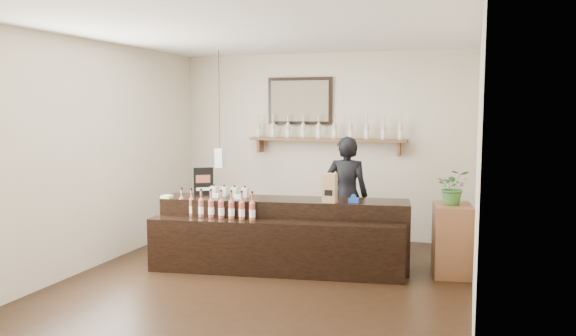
{
  "coord_description": "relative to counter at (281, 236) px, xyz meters",
  "views": [
    {
      "loc": [
        2.21,
        -5.82,
        1.99
      ],
      "look_at": [
        0.04,
        0.7,
        1.24
      ],
      "focal_mm": 35.0,
      "sensor_mm": 36.0,
      "label": 1
    }
  ],
  "objects": [
    {
      "name": "paper_bag",
      "position": [
        0.6,
        0.03,
        0.63
      ],
      "size": [
        0.16,
        0.13,
        0.35
      ],
      "color": "#A0804D",
      "rests_on": "counter"
    },
    {
      "name": "back_wall_decor",
      "position": [
        -0.15,
        1.79,
        1.36
      ],
      "size": [
        2.66,
        0.96,
        1.69
      ],
      "color": "brown",
      "rests_on": "ground"
    },
    {
      "name": "counter",
      "position": [
        0.0,
        0.0,
        0.0
      ],
      "size": [
        3.1,
        1.26,
        1.0
      ],
      "color": "black",
      "rests_on": "ground"
    },
    {
      "name": "shopkeeper",
      "position": [
        0.61,
        0.96,
        0.5
      ],
      "size": [
        0.69,
        0.48,
        1.81
      ],
      "primitive_type": "imported",
      "rotation": [
        0.0,
        0.0,
        3.21
      ],
      "color": "black",
      "rests_on": "ground"
    },
    {
      "name": "room_shell",
      "position": [
        0.01,
        -0.59,
        1.3
      ],
      "size": [
        5.0,
        5.0,
        5.0
      ],
      "color": "beige",
      "rests_on": "ground"
    },
    {
      "name": "potted_plant",
      "position": [
        2.01,
        0.4,
        0.65
      ],
      "size": [
        0.41,
        0.37,
        0.42
      ],
      "primitive_type": "imported",
      "rotation": [
        0.0,
        0.0,
        0.11
      ],
      "color": "#336629",
      "rests_on": "side_cabinet"
    },
    {
      "name": "promo_sign",
      "position": [
        -1.1,
        0.09,
        0.63
      ],
      "size": [
        0.23,
        0.15,
        0.36
      ],
      "color": "black",
      "rests_on": "counter"
    },
    {
      "name": "ground",
      "position": [
        0.01,
        -0.59,
        -0.4
      ],
      "size": [
        5.0,
        5.0,
        0.0
      ],
      "primitive_type": "plane",
      "color": "black",
      "rests_on": "ground"
    },
    {
      "name": "tape_dispenser",
      "position": [
        0.88,
        0.1,
        0.49
      ],
      "size": [
        0.12,
        0.05,
        0.1
      ],
      "color": "blue",
      "rests_on": "counter"
    },
    {
      "name": "side_cabinet",
      "position": [
        2.01,
        0.4,
        0.02
      ],
      "size": [
        0.5,
        0.64,
        0.84
      ],
      "color": "brown",
      "rests_on": "ground"
    }
  ]
}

